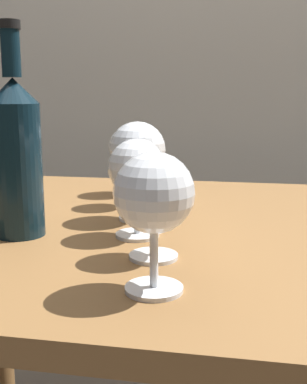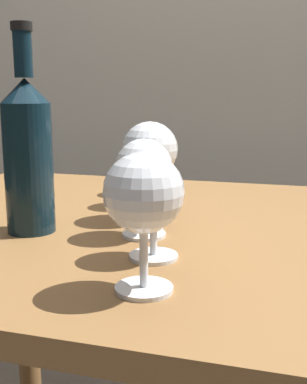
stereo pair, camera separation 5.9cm
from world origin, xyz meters
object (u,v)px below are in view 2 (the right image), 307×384
object	(u,v)px
wine_glass_pinot	(144,170)
wine_glass_empty	(150,147)
wine_glass_merlot	(150,152)
wine_bottle	(28,152)
wine_glass_amber	(154,192)
wine_glass_port	(144,196)
wine_glass_white	(149,148)

from	to	relation	value
wine_glass_pinot	wine_glass_empty	world-z (taller)	wine_glass_empty
wine_glass_merlot	wine_bottle	xyz separation A→B (m)	(-0.15, -0.12, 0.01)
wine_glass_amber	wine_glass_merlot	size ratio (longest dim) A/B	0.79
wine_glass_empty	wine_glass_amber	bearing A→B (deg)	-72.39
wine_glass_amber	wine_glass_port	bearing A→B (deg)	-79.37
wine_glass_port	wine_glass_white	distance (m)	0.50
wine_glass_white	wine_glass_port	bearing A→B (deg)	-73.96
wine_glass_amber	wine_bottle	world-z (taller)	wine_bottle
wine_glass_port	wine_glass_white	xyz separation A→B (m)	(-0.14, 0.48, -0.01)
wine_glass_port	wine_glass_merlot	bearing A→B (deg)	105.40
wine_glass_white	wine_bottle	bearing A→B (deg)	-106.03
wine_glass_merlot	wine_glass_empty	distance (m)	0.10
wine_glass_port	wine_glass_empty	bearing A→B (deg)	105.78
wine_glass_empty	wine_bottle	xyz separation A→B (m)	(-0.12, -0.21, 0.01)
wine_glass_amber	wine_glass_merlot	distance (m)	0.19
wine_glass_white	wine_glass_empty	bearing A→B (deg)	-73.00
wine_glass_merlot	wine_glass_white	distance (m)	0.21
wine_glass_empty	wine_glass_merlot	bearing A→B (deg)	-73.10
wine_glass_pinot	wine_glass_merlot	distance (m)	0.10
wine_bottle	wine_glass_white	bearing A→B (deg)	73.97
wine_glass_merlot	wine_glass_pinot	bearing A→B (deg)	-78.47
wine_glass_port	wine_glass_white	bearing A→B (deg)	106.04
wine_bottle	wine_glass_merlot	bearing A→B (deg)	37.70
wine_glass_pinot	wine_glass_white	size ratio (longest dim) A/B	1.03
wine_glass_empty	wine_glass_white	distance (m)	0.11
wine_glass_amber	wine_glass_pinot	bearing A→B (deg)	114.39
wine_glass_pinot	wine_glass_merlot	bearing A→B (deg)	101.53
wine_glass_pinot	wine_bottle	world-z (taller)	wine_bottle
wine_glass_port	wine_glass_white	size ratio (longest dim) A/B	1.08
wine_glass_empty	wine_glass_white	bearing A→B (deg)	107.00
wine_glass_empty	wine_glass_white	size ratio (longest dim) A/B	1.11
wine_glass_amber	wine_bottle	size ratio (longest dim) A/B	0.42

